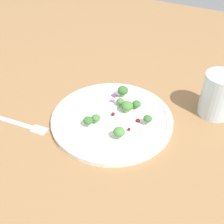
% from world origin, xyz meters
% --- Properties ---
extents(ground_plane, '(1.80, 1.80, 0.02)m').
position_xyz_m(ground_plane, '(0.00, 0.00, -0.01)').
color(ground_plane, olive).
extents(plate, '(0.29, 0.29, 0.02)m').
position_xyz_m(plate, '(0.02, 0.03, 0.01)').
color(plate, white).
rests_on(plate, ground_plane).
extents(dressing_pool, '(0.17, 0.17, 0.00)m').
position_xyz_m(dressing_pool, '(0.02, 0.03, 0.01)').
color(dressing_pool, white).
rests_on(dressing_pool, plate).
extents(broccoli_floret_0, '(0.02, 0.02, 0.02)m').
position_xyz_m(broccoli_floret_0, '(-0.01, -0.03, 0.03)').
color(broccoli_floret_0, '#8EB77A').
rests_on(broccoli_floret_0, plate).
extents(broccoli_floret_1, '(0.03, 0.03, 0.03)m').
position_xyz_m(broccoli_floret_1, '(0.01, 0.11, 0.03)').
color(broccoli_floret_1, '#8EB77A').
rests_on(broccoli_floret_1, plate).
extents(broccoli_floret_2, '(0.03, 0.03, 0.03)m').
position_xyz_m(broccoli_floret_2, '(0.07, -0.03, 0.03)').
color(broccoli_floret_2, '#8EB77A').
rests_on(broccoli_floret_2, plate).
extents(broccoli_floret_3, '(0.02, 0.02, 0.02)m').
position_xyz_m(broccoli_floret_3, '(0.02, 0.07, 0.03)').
color(broccoli_floret_3, '#8EB77A').
rests_on(broccoli_floret_3, plate).
extents(broccoli_floret_4, '(0.02, 0.02, 0.02)m').
position_xyz_m(broccoli_floret_4, '(0.00, -0.01, 0.03)').
color(broccoli_floret_4, '#9EC684').
rests_on(broccoli_floret_4, plate).
extents(broccoli_floret_5, '(0.02, 0.02, 0.02)m').
position_xyz_m(broccoli_floret_5, '(0.10, 0.04, 0.03)').
color(broccoli_floret_5, '#8EB77A').
rests_on(broccoli_floret_5, plate).
extents(broccoli_floret_6, '(0.02, 0.02, 0.02)m').
position_xyz_m(broccoli_floret_6, '(0.06, 0.08, 0.03)').
color(broccoli_floret_6, '#9EC684').
rests_on(broccoli_floret_6, plate).
extents(broccoli_floret_7, '(0.03, 0.03, 0.03)m').
position_xyz_m(broccoli_floret_7, '(0.04, 0.06, 0.03)').
color(broccoli_floret_7, '#ADD18E').
rests_on(broccoli_floret_7, plate).
extents(cranberry_0, '(0.01, 0.01, 0.01)m').
position_xyz_m(cranberry_0, '(0.08, 0.00, 0.02)').
color(cranberry_0, maroon).
rests_on(cranberry_0, plate).
extents(cranberry_1, '(0.01, 0.01, 0.01)m').
position_xyz_m(cranberry_1, '(0.08, 0.04, 0.02)').
color(cranberry_1, maroon).
rests_on(cranberry_1, plate).
extents(cranberry_2, '(0.01, 0.01, 0.01)m').
position_xyz_m(cranberry_2, '(0.02, 0.03, 0.02)').
color(cranberry_2, maroon).
rests_on(cranberry_2, plate).
extents(onion_bit_0, '(0.01, 0.01, 0.00)m').
position_xyz_m(onion_bit_0, '(-0.01, 0.08, 0.02)').
color(onion_bit_0, '#934C84').
rests_on(onion_bit_0, plate).
extents(onion_bit_1, '(0.01, 0.01, 0.00)m').
position_xyz_m(onion_bit_1, '(0.05, 0.09, 0.02)').
color(onion_bit_1, '#843D75').
rests_on(onion_bit_1, plate).
extents(onion_bit_2, '(0.02, 0.01, 0.01)m').
position_xyz_m(onion_bit_2, '(-0.01, 0.10, 0.02)').
color(onion_bit_2, '#843D75').
rests_on(onion_bit_2, plate).
extents(fork, '(0.19, 0.04, 0.01)m').
position_xyz_m(fork, '(-0.17, -0.09, 0.00)').
color(fork, silver).
rests_on(fork, ground_plane).
extents(water_glass, '(0.08, 0.08, 0.11)m').
position_xyz_m(water_glass, '(0.23, 0.17, 0.05)').
color(water_glass, silver).
rests_on(water_glass, ground_plane).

